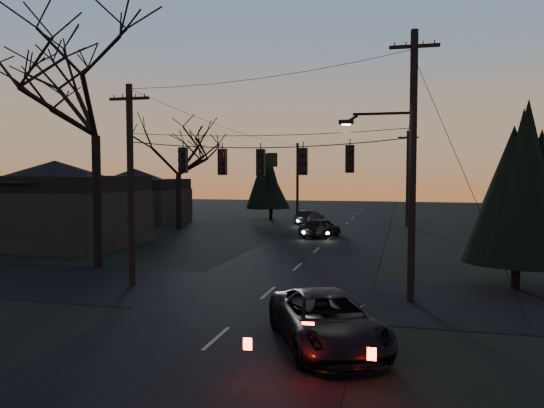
% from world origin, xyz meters
% --- Properties ---
extents(ground_plane, '(160.00, 160.00, 0.00)m').
position_xyz_m(ground_plane, '(0.00, 0.00, 0.00)').
color(ground_plane, black).
extents(main_road, '(8.00, 120.00, 0.02)m').
position_xyz_m(main_road, '(0.00, 20.00, 0.01)').
color(main_road, black).
rests_on(main_road, ground).
extents(cross_road, '(60.00, 7.00, 0.02)m').
position_xyz_m(cross_road, '(0.00, 10.00, 0.01)').
color(cross_road, black).
rests_on(cross_road, ground).
extents(utility_pole_right, '(5.00, 0.30, 10.00)m').
position_xyz_m(utility_pole_right, '(5.50, 10.00, 0.00)').
color(utility_pole_right, black).
rests_on(utility_pole_right, ground).
extents(utility_pole_left, '(1.80, 0.30, 8.50)m').
position_xyz_m(utility_pole_left, '(-6.00, 10.00, 0.00)').
color(utility_pole_left, black).
rests_on(utility_pole_left, ground).
extents(utility_pole_far_r, '(1.80, 0.30, 8.50)m').
position_xyz_m(utility_pole_far_r, '(5.50, 38.00, 0.00)').
color(utility_pole_far_r, black).
rests_on(utility_pole_far_r, ground).
extents(utility_pole_far_l, '(0.30, 0.30, 8.00)m').
position_xyz_m(utility_pole_far_l, '(-6.00, 46.00, 0.00)').
color(utility_pole_far_l, black).
rests_on(utility_pole_far_l, ground).
extents(span_signal_assembly, '(11.50, 0.44, 1.55)m').
position_xyz_m(span_signal_assembly, '(-0.24, 10.00, 5.27)').
color(span_signal_assembly, black).
rests_on(span_signal_assembly, ground).
extents(bare_tree_left, '(8.90, 8.90, 13.31)m').
position_xyz_m(bare_tree_left, '(-9.84, 13.52, 9.30)').
color(bare_tree_left, black).
rests_on(bare_tree_left, ground).
extents(evergreen_right, '(4.03, 4.03, 7.72)m').
position_xyz_m(evergreen_right, '(9.74, 13.27, 4.46)').
color(evergreen_right, black).
rests_on(evergreen_right, ground).
extents(bare_tree_dist, '(7.67, 7.67, 9.29)m').
position_xyz_m(bare_tree_dist, '(-13.26, 31.16, 6.49)').
color(bare_tree_dist, black).
rests_on(bare_tree_dist, ground).
extents(evergreen_dist, '(4.00, 4.00, 6.58)m').
position_xyz_m(evergreen_dist, '(-7.92, 41.86, 3.88)').
color(evergreen_dist, black).
rests_on(evergreen_dist, ground).
extents(house_left_near, '(10.00, 8.00, 5.60)m').
position_xyz_m(house_left_near, '(-17.00, 20.00, 2.80)').
color(house_left_near, black).
rests_on(house_left_near, ground).
extents(house_left_far, '(9.00, 7.00, 5.20)m').
position_xyz_m(house_left_far, '(-20.00, 36.00, 2.60)').
color(house_left_far, black).
rests_on(house_left_far, ground).
extents(suv_near, '(4.41, 5.84, 1.47)m').
position_xyz_m(suv_near, '(3.20, 4.04, 0.74)').
color(suv_near, black).
rests_on(suv_near, ground).
extents(sedan_oncoming_a, '(2.99, 4.60, 1.46)m').
position_xyz_m(sedan_oncoming_a, '(-0.80, 28.65, 0.73)').
color(sedan_oncoming_a, black).
rests_on(sedan_oncoming_a, ground).
extents(sedan_oncoming_b, '(2.29, 4.11, 1.28)m').
position_xyz_m(sedan_oncoming_b, '(-3.20, 37.83, 0.64)').
color(sedan_oncoming_b, black).
rests_on(sedan_oncoming_b, ground).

